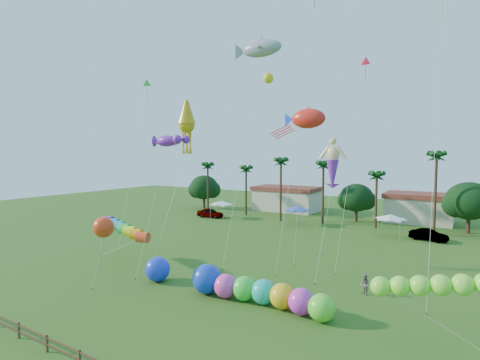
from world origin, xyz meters
The scene contains 20 objects.
ground centered at (0.00, 0.00, 0.00)m, with size 160.00×160.00×0.00m, color #285116.
tree_line centered at (3.57, 44.00, 4.28)m, with size 69.46×8.91×11.00m.
buildings_row centered at (-3.09, 50.00, 2.00)m, with size 35.00×7.00×4.00m.
tent_row centered at (-6.00, 36.33, 2.75)m, with size 31.00×4.00×0.60m.
fence centered at (0.00, -6.00, 0.61)m, with size 36.12×0.12×1.00m.
car_a centered at (-22.11, 35.45, 0.81)m, with size 1.92×4.78×1.63m, color #4C4C54.
car_b centered at (12.68, 36.01, 0.75)m, with size 1.59×4.57×1.51m, color #4C4C54.
spectator_b centered at (10.24, 12.48, 0.82)m, with size 0.80×0.62×1.65m, color gray.
caterpillar_inflatable centered at (3.55, 6.24, 1.01)m, with size 11.76×2.65×2.40m.
blue_ball centered at (-6.12, 6.02, 1.10)m, with size 2.19×2.19×2.19m, color #1B38F5.
rainbow_tube centered at (-11.65, 7.71, 3.20)m, with size 9.79×1.84×3.75m.
green_worm centered at (12.75, 5.65, 3.25)m, with size 9.07×3.30×3.97m.
orange_ball_kite centered at (-8.88, 2.61, 5.13)m, with size 2.05×2.11×6.01m.
merman_kite centered at (6.05, 16.76, 10.09)m, with size 2.07×5.03×12.38m.
fish_kite centered at (3.30, 17.45, 14.75)m, with size 5.47×6.41×15.84m.
shark_kite centered at (-2.57, 18.55, 22.62)m, with size 6.65×9.12×23.75m.
squid_kite centered at (-8.52, 13.05, 14.32)m, with size 2.55×6.19×17.05m.
lobster_kite centered at (-7.22, 8.60, 12.49)m, with size 3.93×4.49×13.25m.
delta_kite_red centered at (7.78, 20.93, 19.86)m, with size 1.78×5.13×20.94m.
delta_kite_green centered at (-16.44, 15.06, 19.29)m, with size 1.14×4.86×20.29m.
Camera 1 is at (17.22, -17.64, 11.28)m, focal length 28.00 mm.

